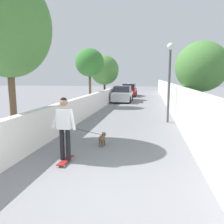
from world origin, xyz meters
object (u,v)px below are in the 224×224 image
object	(u,v)px
lamp_post	(170,68)
car_far	(129,90)
dog	(102,138)
tree_left_distant	(90,63)
person_skateboarder	(64,124)
skateboard	(66,160)
tree_right_mid	(201,67)
car_near	(123,94)
tree_left_near	(104,70)
tree_left_far	(8,27)

from	to	relation	value
lamp_post	car_far	world-z (taller)	lamp_post
lamp_post	dog	bearing A→B (deg)	150.69
tree_left_distant	person_skateboarder	world-z (taller)	tree_left_distant
skateboard	person_skateboarder	distance (m)	1.06
tree_right_mid	dog	xyz separation A→B (m)	(-4.18, 4.03, -2.59)
car_near	tree_right_mid	bearing A→B (deg)	-152.88
tree_left_near	person_skateboarder	xyz separation A→B (m)	(-17.38, -2.48, -1.98)
lamp_post	car_near	xyz separation A→B (m)	(9.46, 3.60, -2.11)
skateboard	car_far	size ratio (longest dim) A/B	0.19
lamp_post	person_skateboarder	size ratio (longest dim) A/B	2.33
lamp_post	skateboard	world-z (taller)	lamp_post
tree_left_distant	lamp_post	size ratio (longest dim) A/B	1.12
tree_left_far	lamp_post	distance (m)	7.62
tree_left_far	tree_right_mid	bearing A→B (deg)	-57.85
tree_left_near	dog	distance (m)	16.24
tree_left_near	car_far	bearing A→B (deg)	-22.73
tree_right_mid	dog	bearing A→B (deg)	136.03
car_near	car_far	size ratio (longest dim) A/B	0.93
tree_left_far	car_far	bearing A→B (deg)	-5.69
tree_left_distant	car_near	world-z (taller)	tree_left_distant
skateboard	tree_right_mid	bearing A→B (deg)	-38.71
tree_left_near	car_near	distance (m)	3.59
person_skateboarder	car_near	distance (m)	15.76
dog	car_near	xyz separation A→B (m)	(14.05, 1.03, 0.44)
dog	lamp_post	bearing A→B (deg)	-29.31
tree_left_distant	car_near	distance (m)	5.57
tree_left_distant	person_skateboarder	bearing A→B (deg)	-168.06
tree_right_mid	person_skateboarder	distance (m)	7.73
tree_left_near	lamp_post	world-z (taller)	tree_left_near
tree_left_distant	skateboard	size ratio (longest dim) A/B	5.69
tree_left_distant	lamp_post	bearing A→B (deg)	-131.96
lamp_post	skateboard	bearing A→B (deg)	152.63
skateboard	lamp_post	bearing A→B (deg)	-27.37
tree_right_mid	car_near	world-z (taller)	tree_right_mid
tree_left_far	skateboard	size ratio (longest dim) A/B	7.12
car_near	car_far	distance (m)	6.72
tree_left_near	tree_right_mid	size ratio (longest dim) A/B	1.13
tree_left_far	dog	size ratio (longest dim) A/B	2.85
tree_left_near	tree_left_distant	bearing A→B (deg)	-179.29
tree_left_distant	tree_left_near	bearing A→B (deg)	0.71
skateboard	dog	distance (m)	1.84
tree_left_far	tree_left_distant	world-z (taller)	tree_left_far
car_far	tree_right_mid	bearing A→B (deg)	-163.05
tree_left_far	car_far	distance (m)	21.46
tree_right_mid	car_far	bearing A→B (deg)	16.95
person_skateboarder	skateboard	bearing A→B (deg)	0.00
tree_right_mid	lamp_post	bearing A→B (deg)	74.31
tree_left_far	tree_left_distant	size ratio (longest dim) A/B	1.25
tree_left_near	tree_right_mid	bearing A→B (deg)	-147.98
tree_right_mid	car_near	xyz separation A→B (m)	(9.87, 5.06, -2.15)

